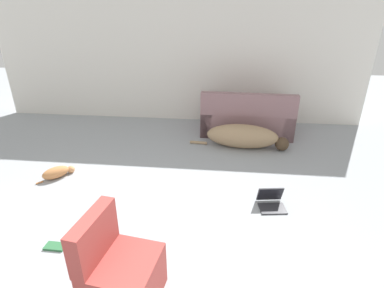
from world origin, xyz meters
name	(u,v)px	position (x,y,z in m)	size (l,w,h in m)	color
wall_back	(177,61)	(0.00, 4.79, 1.22)	(7.47, 0.06, 2.44)	silver
couch	(246,118)	(1.41, 4.13, 0.28)	(1.70, 0.95, 0.85)	gray
dog	(244,137)	(1.34, 3.44, 0.20)	(1.69, 0.50, 0.41)	#A38460
cat	(57,172)	(-1.33, 2.15, 0.08)	(0.41, 0.45, 0.16)	#BC7A47
laptop_open	(271,200)	(1.58, 1.80, 0.07)	(0.35, 0.34, 0.22)	#2D2D33
book_green	(55,246)	(-0.66, 0.85, 0.01)	(0.21, 0.11, 0.02)	#2D663D
side_chair	(119,273)	(0.19, 0.37, 0.28)	(0.61, 0.60, 0.79)	#993833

